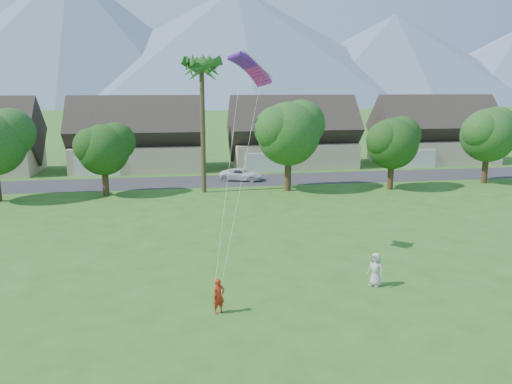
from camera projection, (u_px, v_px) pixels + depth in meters
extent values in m
plane|color=#2D6019|center=(295.00, 334.00, 20.13)|extent=(500.00, 500.00, 0.00)
cube|color=#2D2D30|center=(220.00, 181.00, 52.97)|extent=(90.00, 7.00, 0.01)
imported|color=#B02814|center=(219.00, 296.00, 21.87)|extent=(0.69, 0.60, 1.59)
imported|color=#B1B1AD|center=(376.00, 270.00, 24.88)|extent=(0.93, 1.00, 1.71)
imported|color=white|center=(241.00, 174.00, 53.20)|extent=(5.02, 3.52, 1.27)
cone|color=slate|center=(73.00, 37.00, 255.48)|extent=(190.00, 190.00, 70.00)
cone|color=slate|center=(237.00, 47.00, 269.55)|extent=(240.00, 240.00, 62.00)
cone|color=slate|center=(393.00, 60.00, 284.81)|extent=(200.00, 200.00, 50.00)
cube|color=beige|center=(139.00, 157.00, 59.95)|extent=(15.00, 8.00, 3.00)
cube|color=#382D28|center=(137.00, 130.00, 59.28)|extent=(15.75, 8.15, 8.15)
cube|color=silver|center=(98.00, 167.00, 55.46)|extent=(4.80, 0.12, 2.20)
cube|color=beige|center=(293.00, 154.00, 62.92)|extent=(15.00, 8.00, 3.00)
cube|color=#382D28|center=(293.00, 128.00, 62.24)|extent=(15.75, 8.15, 8.15)
cube|color=silver|center=(266.00, 163.00, 58.42)|extent=(4.80, 0.12, 2.20)
cube|color=beige|center=(433.00, 151.00, 65.88)|extent=(15.00, 8.00, 3.00)
cube|color=#382D28|center=(434.00, 126.00, 65.20)|extent=(15.75, 8.15, 8.15)
cube|color=silver|center=(417.00, 159.00, 61.38)|extent=(4.80, 0.12, 2.20)
cylinder|color=#47301C|center=(106.00, 184.00, 45.72)|extent=(0.56, 0.56, 2.18)
sphere|color=#214916|center=(104.00, 150.00, 45.08)|extent=(4.62, 4.62, 4.62)
cylinder|color=#47301C|center=(288.00, 176.00, 47.82)|extent=(0.62, 0.62, 2.82)
sphere|color=#214916|center=(288.00, 134.00, 46.99)|extent=(5.98, 5.98, 5.98)
cylinder|color=#47301C|center=(390.00, 178.00, 48.47)|extent=(0.58, 0.58, 2.30)
sphere|color=#214916|center=(392.00, 144.00, 47.78)|extent=(4.90, 4.90, 4.90)
cylinder|color=#47301C|center=(485.00, 171.00, 51.60)|extent=(0.60, 0.60, 2.56)
sphere|color=#214916|center=(488.00, 135.00, 50.84)|extent=(5.44, 5.44, 5.44)
cylinder|color=#4C3D26|center=(203.00, 129.00, 46.11)|extent=(0.44, 0.44, 12.00)
sphere|color=#286021|center=(201.00, 58.00, 44.81)|extent=(3.00, 3.00, 3.00)
cube|color=#6917B3|center=(239.00, 67.00, 27.01)|extent=(1.61, 1.48, 0.50)
cube|color=#C52596|center=(263.00, 67.00, 27.21)|extent=(1.61, 1.48, 0.50)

